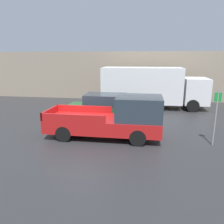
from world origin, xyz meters
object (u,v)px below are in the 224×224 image
(pickup_truck, at_px, (115,119))
(car, at_px, (104,108))
(parking_sign, at_px, (216,115))
(delivery_truck, at_px, (150,86))
(newspaper_box, at_px, (116,95))

(pickup_truck, relative_size, car, 1.25)
(pickup_truck, relative_size, parking_sign, 2.23)
(car, distance_m, delivery_truck, 5.52)
(pickup_truck, height_order, delivery_truck, delivery_truck)
(pickup_truck, bearing_deg, parking_sign, -3.92)
(newspaper_box, bearing_deg, pickup_truck, -82.44)
(delivery_truck, bearing_deg, newspaper_box, 139.90)
(newspaper_box, bearing_deg, delivery_truck, -40.10)
(car, height_order, newspaper_box, car)
(car, bearing_deg, parking_sign, -27.95)
(parking_sign, height_order, newspaper_box, parking_sign)
(newspaper_box, bearing_deg, car, -87.80)
(delivery_truck, bearing_deg, pickup_truck, -103.99)
(pickup_truck, distance_m, newspaper_box, 10.07)
(car, distance_m, newspaper_box, 7.30)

